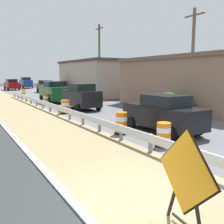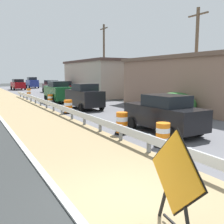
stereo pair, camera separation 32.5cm
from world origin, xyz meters
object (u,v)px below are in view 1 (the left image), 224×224
object	(u,v)px
traffic_barrel_nearest	(164,136)
car_distant_a	(46,86)
car_lead_near_lane	(81,96)
car_distant_b	(12,85)
car_trailing_far_lane	(163,113)
car_trailing_near_lane	(59,88)
warning_sign_diamond	(185,176)
traffic_barrel_farthest	(24,93)
traffic_barrel_mid	(65,107)
car_lead_far_lane	(54,92)
car_mid_far_lane	(26,83)
traffic_barrel_far	(46,100)
utility_pole_mid	(99,60)
utility_pole_near	(192,60)
traffic_barrel_close	(122,124)

from	to	relation	value
traffic_barrel_nearest	car_distant_a	bearing A→B (deg)	81.48
car_lead_near_lane	car_distant_b	xyz separation A→B (m)	(-0.29, 30.20, -0.08)
car_trailing_far_lane	car_trailing_near_lane	bearing A→B (deg)	-8.62
car_distant_b	car_trailing_near_lane	bearing A→B (deg)	-169.12
warning_sign_diamond	car_distant_b	size ratio (longest dim) A/B	0.46
traffic_barrel_farthest	car_trailing_far_lane	bearing A→B (deg)	-85.89
traffic_barrel_mid	car_trailing_far_lane	xyz separation A→B (m)	(2.00, -8.47, 0.51)
car_lead_far_lane	car_mid_far_lane	distance (m)	29.09
traffic_barrel_far	utility_pole_mid	size ratio (longest dim) A/B	0.11
utility_pole_near	utility_pole_mid	xyz separation A→B (m)	(0.22, 15.10, 0.63)
car_trailing_near_lane	utility_pole_near	distance (m)	21.13
traffic_barrel_nearest	utility_pole_mid	size ratio (longest dim) A/B	0.11
warning_sign_diamond	car_trailing_near_lane	distance (m)	32.30
traffic_barrel_close	car_distant_a	distance (m)	30.59
traffic_barrel_far	utility_pole_near	world-z (taller)	utility_pole_near
traffic_barrel_farthest	car_distant_a	bearing A→B (deg)	54.71
traffic_barrel_farthest	utility_pole_near	distance (m)	21.77
traffic_barrel_close	car_trailing_far_lane	world-z (taller)	car_trailing_far_lane
traffic_barrel_nearest	car_mid_far_lane	world-z (taller)	car_mid_far_lane
car_lead_near_lane	utility_pole_mid	size ratio (longest dim) A/B	0.47
traffic_barrel_nearest	traffic_barrel_mid	world-z (taller)	traffic_barrel_mid
traffic_barrel_farthest	car_distant_b	xyz separation A→B (m)	(1.40, 16.30, 0.51)
car_trailing_far_lane	utility_pole_mid	distance (m)	20.52
traffic_barrel_far	car_distant_a	bearing A→B (deg)	73.51
traffic_barrel_close	car_distant_a	world-z (taller)	car_distant_a
traffic_barrel_close	traffic_barrel_farthest	xyz separation A→B (m)	(0.28, 23.16, -0.01)
car_lead_near_lane	utility_pole_mid	xyz separation A→B (m)	(6.59, 9.08, 3.54)
traffic_barrel_close	car_lead_far_lane	world-z (taller)	car_lead_far_lane
traffic_barrel_mid	utility_pole_near	distance (m)	10.11
car_trailing_near_lane	car_trailing_far_lane	xyz separation A→B (m)	(-3.19, -24.67, -0.02)
traffic_barrel_far	utility_pole_mid	world-z (taller)	utility_pole_mid
utility_pole_near	traffic_barrel_nearest	bearing A→B (deg)	-143.49
car_lead_far_lane	car_distant_b	xyz separation A→B (m)	(-0.03, 23.85, -0.11)
traffic_barrel_mid	traffic_barrel_close	bearing A→B (deg)	-89.97
traffic_barrel_nearest	car_distant_b	bearing A→B (deg)	88.12
traffic_barrel_far	car_lead_far_lane	world-z (taller)	car_lead_far_lane
car_lead_near_lane	warning_sign_diamond	bearing A→B (deg)	160.84
traffic_barrel_close	traffic_barrel_farthest	world-z (taller)	traffic_barrel_close
car_lead_near_lane	car_lead_far_lane	xyz separation A→B (m)	(-0.26, 6.34, 0.03)
traffic_barrel_mid	car_distant_b	world-z (taller)	car_distant_b
traffic_barrel_mid	car_distant_b	xyz separation A→B (m)	(1.69, 31.74, 0.54)
traffic_barrel_nearest	car_mid_far_lane	distance (m)	47.45
car_trailing_near_lane	car_distant_a	size ratio (longest dim) A/B	1.19
car_trailing_near_lane	car_distant_b	xyz separation A→B (m)	(-3.51, 15.54, 0.01)
traffic_barrel_farthest	car_trailing_near_lane	distance (m)	4.99
car_distant_b	utility_pole_near	bearing A→B (deg)	-171.42
warning_sign_diamond	traffic_barrel_far	size ratio (longest dim) A/B	2.09
traffic_barrel_nearest	car_distant_b	distance (m)	42.20
traffic_barrel_far	car_distant_a	world-z (taller)	car_distant_a
traffic_barrel_mid	utility_pole_near	size ratio (longest dim) A/B	0.13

